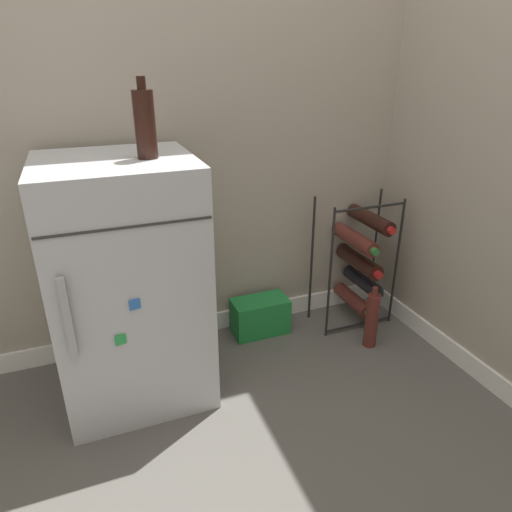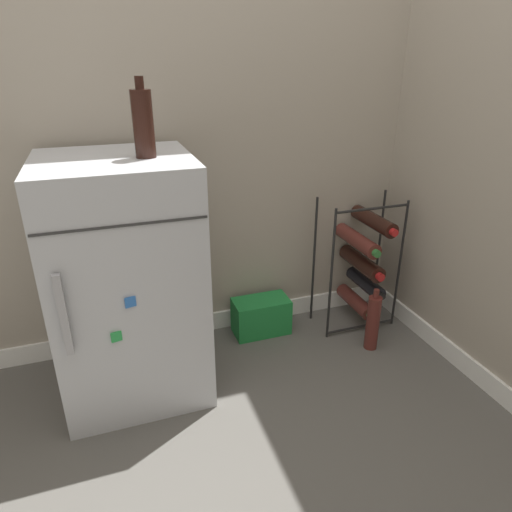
{
  "view_description": "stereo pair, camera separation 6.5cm",
  "coord_description": "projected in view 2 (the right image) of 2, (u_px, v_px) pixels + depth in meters",
  "views": [
    {
      "loc": [
        -0.56,
        -1.24,
        1.26
      ],
      "look_at": [
        0.09,
        0.42,
        0.47
      ],
      "focal_mm": 32.0,
      "sensor_mm": 36.0,
      "label": 1
    },
    {
      "loc": [
        -0.5,
        -1.27,
        1.26
      ],
      "look_at": [
        0.09,
        0.42,
        0.47
      ],
      "focal_mm": 32.0,
      "sensor_mm": 36.0,
      "label": 2
    }
  ],
  "objects": [
    {
      "name": "wine_rack",
      "position": [
        362.0,
        261.0,
        2.23
      ],
      "size": [
        0.38,
        0.33,
        0.65
      ],
      "color": "black",
      "rests_on": "ground_plane"
    },
    {
      "name": "wall_back",
      "position": [
        214.0,
        60.0,
        1.84
      ],
      "size": [
        6.77,
        0.07,
        2.5
      ],
      "color": "#9E9384",
      "rests_on": "ground_plane"
    },
    {
      "name": "loose_bottle_floor",
      "position": [
        373.0,
        322.0,
        2.09
      ],
      "size": [
        0.06,
        0.06,
        0.31
      ],
      "color": "#56231E",
      "rests_on": "ground_plane"
    },
    {
      "name": "fridge_top_bottle",
      "position": [
        143.0,
        123.0,
        1.5
      ],
      "size": [
        0.07,
        0.07,
        0.26
      ],
      "color": "black",
      "rests_on": "mini_fridge"
    },
    {
      "name": "mini_fridge",
      "position": [
        127.0,
        281.0,
        1.73
      ],
      "size": [
        0.54,
        0.54,
        0.94
      ],
      "color": "#B7BABF",
      "rests_on": "ground_plane"
    },
    {
      "name": "ground_plane",
      "position": [
        270.0,
        412.0,
        1.75
      ],
      "size": [
        14.0,
        14.0,
        0.0
      ],
      "primitive_type": "plane",
      "color": "#56544F"
    },
    {
      "name": "soda_box",
      "position": [
        261.0,
        316.0,
        2.23
      ],
      "size": [
        0.27,
        0.15,
        0.18
      ],
      "color": "#1E7F38",
      "rests_on": "ground_plane"
    }
  ]
}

